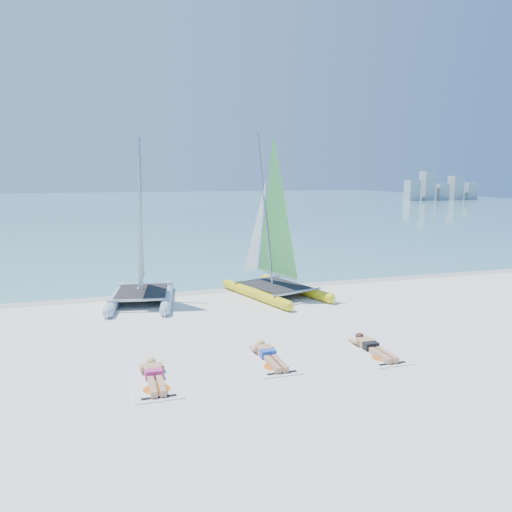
{
  "coord_description": "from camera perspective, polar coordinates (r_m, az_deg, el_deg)",
  "views": [
    {
      "loc": [
        -3.76,
        -13.02,
        4.38
      ],
      "look_at": [
        0.68,
        1.2,
        1.96
      ],
      "focal_mm": 35.0,
      "sensor_mm": 36.0,
      "label": 1
    }
  ],
  "objects": [
    {
      "name": "catamaran_blue",
      "position": [
        17.69,
        -13.06,
        0.5
      ],
      "size": [
        2.76,
        4.61,
        5.91
      ],
      "rotation": [
        0.0,
        0.0,
        -0.17
      ],
      "color": "#A7C2DC",
      "rests_on": "ground"
    },
    {
      "name": "catamaran_yellow",
      "position": [
        18.43,
        1.48,
        1.58
      ],
      "size": [
        3.29,
        4.92,
        6.11
      ],
      "rotation": [
        0.0,
        0.0,
        0.28
      ],
      "color": "yellow",
      "rests_on": "ground"
    },
    {
      "name": "sea",
      "position": [
        76.24,
        -14.55,
        5.66
      ],
      "size": [
        140.0,
        115.0,
        0.01
      ],
      "primitive_type": "cube",
      "color": "#75BFC4",
      "rests_on": "ground"
    },
    {
      "name": "towel_b",
      "position": [
        12.09,
        1.72,
        -11.95
      ],
      "size": [
        1.0,
        1.85,
        0.02
      ],
      "primitive_type": "cube",
      "color": "silver",
      "rests_on": "ground"
    },
    {
      "name": "towel_c",
      "position": [
        12.95,
        13.49,
        -10.74
      ],
      "size": [
        1.0,
        1.85,
        0.02
      ],
      "primitive_type": "cube",
      "color": "silver",
      "rests_on": "ground"
    },
    {
      "name": "distant_skyline",
      "position": [
        94.54,
        20.28,
        7.2
      ],
      "size": [
        14.0,
        2.0,
        5.0
      ],
      "color": "#A8B0B8",
      "rests_on": "ground"
    },
    {
      "name": "wet_sand_strip",
      "position": [
        19.4,
        -5.72,
        -3.84
      ],
      "size": [
        140.0,
        1.4,
        0.01
      ],
      "primitive_type": "cube",
      "color": "beige",
      "rests_on": "ground"
    },
    {
      "name": "sunbather_c",
      "position": [
        13.07,
        13.07,
        -10.03
      ],
      "size": [
        0.37,
        1.73,
        0.26
      ],
      "color": "tan",
      "rests_on": "towel_c"
    },
    {
      "name": "sunbather_b",
      "position": [
        12.22,
        1.42,
        -11.16
      ],
      "size": [
        0.37,
        1.73,
        0.26
      ],
      "color": "tan",
      "rests_on": "towel_b"
    },
    {
      "name": "ground",
      "position": [
        14.25,
        -1.18,
        -8.67
      ],
      "size": [
        140.0,
        140.0,
        0.0
      ],
      "primitive_type": "plane",
      "color": "white",
      "rests_on": "ground"
    },
    {
      "name": "sunbather_a",
      "position": [
        11.28,
        -11.59,
        -13.14
      ],
      "size": [
        0.37,
        1.73,
        0.26
      ],
      "color": "tan",
      "rests_on": "towel_a"
    },
    {
      "name": "towel_a",
      "position": [
        11.15,
        -11.47,
        -14.03
      ],
      "size": [
        1.0,
        1.85,
        0.02
      ],
      "primitive_type": "cube",
      "color": "silver",
      "rests_on": "ground"
    }
  ]
}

